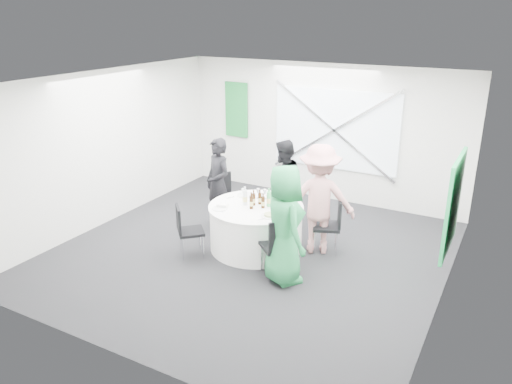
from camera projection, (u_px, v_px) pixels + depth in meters
The scene contains 47 objects.
floor at pixel (250, 252), 8.23m from camera, with size 6.00×6.00×0.00m, color black.
ceiling at pixel (249, 80), 7.27m from camera, with size 6.00×6.00×0.00m, color white.
wall_back at pixel (322, 133), 10.22m from camera, with size 6.00×6.00×0.00m, color silver.
wall_front at pixel (111, 247), 5.28m from camera, with size 6.00×6.00×0.00m, color silver.
wall_left at pixel (107, 148), 9.11m from camera, with size 6.00×6.00×0.00m, color silver.
wall_right at pixel (453, 206), 6.40m from camera, with size 6.00×6.00×0.00m, color silver.
window_panel at pixel (335, 130), 10.02m from camera, with size 2.60×0.03×1.60m, color silver.
window_brace_a at pixel (334, 130), 9.99m from camera, with size 0.05×0.05×3.16m, color silver.
window_brace_b at pixel (334, 130), 9.99m from camera, with size 0.05×0.05×3.16m, color silver.
green_banner at pixel (236, 110), 10.98m from camera, with size 0.55×0.04×1.20m, color #125C30.
green_sign at pixel (453, 205), 6.99m from camera, with size 0.05×1.20×1.40m, color #1A9349.
banquet_table at pixel (256, 227), 8.27m from camera, with size 1.56×1.56×0.76m.
chair_back at pixel (283, 193), 9.27m from camera, with size 0.47×0.48×0.97m.
chair_back_left at pixel (224, 195), 9.16m from camera, with size 0.60×0.60×0.96m.
chair_back_right at pixel (332, 221), 8.07m from camera, with size 0.56×0.55×0.93m.
chair_front_right at pixel (279, 243), 7.29m from camera, with size 0.61×0.61×0.96m.
chair_front_left at pixel (186, 227), 7.94m from camera, with size 0.56×0.56×0.87m.
person_man_back_left at pixel (218, 183), 9.00m from camera, with size 0.60×0.40×1.65m, color black.
person_man_back at pixel (283, 183), 9.11m from camera, with size 0.78×0.43×1.59m, color black.
person_woman_pink at pixel (319, 199), 8.01m from camera, with size 1.17×0.54×1.81m, color #D4898C.
person_woman_green at pixel (284, 225), 7.11m from camera, with size 0.86×0.56×1.77m, color #238346.
plate_back at pixel (273, 194), 8.62m from camera, with size 0.29×0.29×0.01m.
plate_back_left at pixel (245, 195), 8.58m from camera, with size 0.29×0.29×0.01m.
plate_back_right at pixel (289, 206), 8.09m from camera, with size 0.26×0.26×0.04m.
plate_front_right at pixel (270, 215), 7.72m from camera, with size 0.29×0.29×0.04m.
plate_front_left at pixel (220, 209), 8.00m from camera, with size 0.25×0.25×0.01m.
napkin at pixel (222, 205), 8.06m from camera, with size 0.16×0.11×0.05m, color white.
beer_bottle_a at pixel (254, 199), 8.13m from camera, with size 0.06×0.06×0.26m.
beer_bottle_b at pixel (260, 199), 8.18m from camera, with size 0.06×0.06×0.25m.
beer_bottle_c at pixel (263, 202), 8.02m from camera, with size 0.06×0.06×0.25m.
beer_bottle_d at pixel (251, 202), 7.98m from camera, with size 0.06×0.06×0.28m.
green_water_bottle at pixel (269, 199), 8.08m from camera, with size 0.08×0.08×0.31m.
clear_water_bottle at pixel (245, 198), 8.14m from camera, with size 0.08×0.08×0.31m.
wine_glass_a at pixel (276, 201), 8.01m from camera, with size 0.07×0.07×0.17m.
wine_glass_b at pixel (243, 191), 8.43m from camera, with size 0.07×0.07×0.17m.
wine_glass_c at pixel (265, 192), 8.40m from camera, with size 0.07×0.07×0.17m.
wine_glass_d at pixel (258, 191), 8.43m from camera, with size 0.07×0.07×0.17m.
fork_a at pixel (248, 194), 8.66m from camera, with size 0.01×0.15×0.01m, color silver.
knife_a at pixel (230, 197), 8.49m from camera, with size 0.01×0.15×0.01m, color silver.
fork_b at pixel (281, 197), 8.49m from camera, with size 0.01×0.15×0.01m, color silver.
knife_b at pixel (264, 194), 8.66m from camera, with size 0.01×0.15×0.01m, color silver.
fork_c at pixel (262, 219), 7.60m from camera, with size 0.01×0.15×0.01m, color silver.
knife_c at pixel (277, 217), 7.69m from camera, with size 0.01×0.15×0.01m, color silver.
fork_d at pixel (221, 204), 8.21m from camera, with size 0.01×0.15×0.01m, color silver.
knife_d at pixel (223, 211), 7.93m from camera, with size 0.01×0.15×0.01m, color silver.
fork_e at pixel (291, 209), 8.00m from camera, with size 0.01×0.15×0.01m, color silver.
knife_e at pixel (288, 201), 8.34m from camera, with size 0.01×0.15×0.01m, color silver.
Camera 1 is at (3.64, -6.43, 3.76)m, focal length 35.00 mm.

